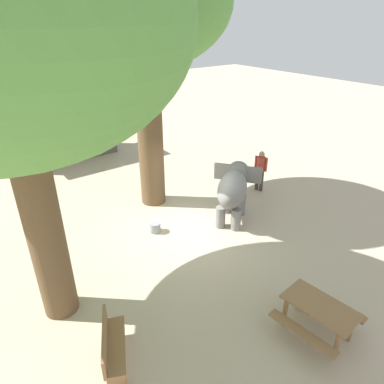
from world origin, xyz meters
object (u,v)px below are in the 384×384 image
object	(u,v)px
picnic_table_near	(319,312)
market_stall_red	(34,139)
elephant	(234,188)
wooden_bench	(111,345)
shade_tree_secondary	(143,5)
market_stall_teal	(89,129)
feed_bucket	(155,227)
person_handler	(261,168)

from	to	relation	value
picnic_table_near	market_stall_red	xyz separation A→B (m)	(-2.14, 13.71, 0.55)
elephant	wooden_bench	bearing A→B (deg)	168.70
elephant	picnic_table_near	bearing A→B (deg)	-148.43
shade_tree_secondary	market_stall_red	world-z (taller)	shade_tree_secondary
elephant	market_stall_teal	size ratio (longest dim) A/B	0.93
elephant	market_stall_red	distance (m)	9.86
elephant	wooden_bench	distance (m)	6.36
elephant	feed_bucket	xyz separation A→B (m)	(-2.61, 0.77, -0.93)
market_stall_red	market_stall_teal	size ratio (longest dim) A/B	1.00
wooden_bench	market_stall_red	bearing A→B (deg)	-163.48
shade_tree_secondary	feed_bucket	bearing A→B (deg)	-119.70
wooden_bench	market_stall_red	world-z (taller)	market_stall_red
person_handler	feed_bucket	xyz separation A→B (m)	(-4.82, -0.09, -0.79)
elephant	market_stall_teal	world-z (taller)	market_stall_teal
picnic_table_near	market_stall_red	distance (m)	13.89
wooden_bench	feed_bucket	xyz separation A→B (m)	(3.10, 3.51, -0.31)
market_stall_teal	feed_bucket	size ratio (longest dim) A/B	7.00
person_handler	market_stall_red	size ratio (longest dim) A/B	0.64
wooden_bench	market_stall_teal	size ratio (longest dim) A/B	0.57
feed_bucket	picnic_table_near	bearing A→B (deg)	-81.99
shade_tree_secondary	wooden_bench	world-z (taller)	shade_tree_secondary
elephant	wooden_bench	world-z (taller)	elephant
picnic_table_near	feed_bucket	xyz separation A→B (m)	(-0.77, 5.46, -0.43)
person_handler	shade_tree_secondary	size ratio (longest dim) A/B	0.19
elephant	market_stall_red	bearing A→B (deg)	76.86
shade_tree_secondary	feed_bucket	xyz separation A→B (m)	(-1.03, -1.80, -6.28)
elephant	shade_tree_secondary	size ratio (longest dim) A/B	0.28
elephant	market_stall_teal	xyz separation A→B (m)	(-1.38, 9.02, 0.05)
person_handler	shade_tree_secondary	distance (m)	6.89
person_handler	wooden_bench	xyz separation A→B (m)	(-7.92, -3.60, -0.48)
person_handler	market_stall_teal	size ratio (longest dim) A/B	0.64
wooden_bench	picnic_table_near	size ratio (longest dim) A/B	0.88
wooden_bench	market_stall_red	size ratio (longest dim) A/B	0.57
person_handler	market_stall_teal	xyz separation A→B (m)	(-3.59, 8.16, 0.19)
picnic_table_near	market_stall_red	bearing A→B (deg)	3.07
market_stall_teal	feed_bucket	distance (m)	8.40
market_stall_teal	market_stall_red	bearing A→B (deg)	180.00
wooden_bench	feed_bucket	distance (m)	4.69
shade_tree_secondary	market_stall_teal	world-z (taller)	shade_tree_secondary
shade_tree_secondary	market_stall_teal	size ratio (longest dim) A/B	3.38
shade_tree_secondary	market_stall_teal	xyz separation A→B (m)	(0.20, 6.45, -5.30)
elephant	picnic_table_near	world-z (taller)	elephant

